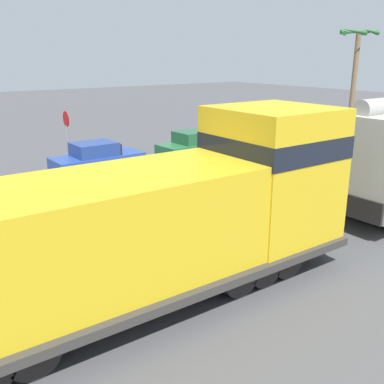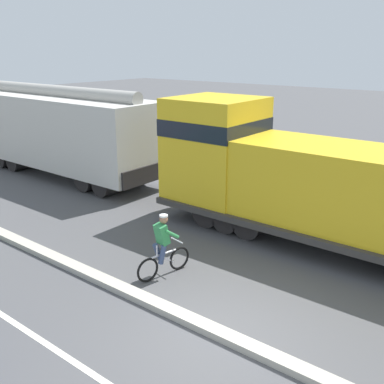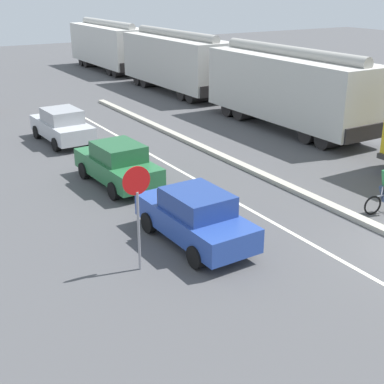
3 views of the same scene
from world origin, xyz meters
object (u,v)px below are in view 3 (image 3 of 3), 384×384
object	(u,v)px
hopper_car_trailing	(108,46)
parked_car_blue	(195,217)
hopper_car_lead	(289,88)
parked_car_green	(118,164)
stop_sign	(137,199)
hopper_car_middle	(176,62)
parked_car_silver	(62,126)

from	to	relation	value
hopper_car_trailing	parked_car_blue	xyz separation A→B (m)	(-10.99, -31.92, -1.26)
hopper_car_lead	parked_car_green	distance (m)	11.42
hopper_car_trailing	stop_sign	distance (m)	35.03
hopper_car_middle	parked_car_blue	size ratio (longest dim) A/B	2.50
hopper_car_lead	stop_sign	distance (m)	16.04
hopper_car_middle	parked_car_silver	distance (m)	13.56
parked_car_blue	hopper_car_lead	bearing A→B (deg)	38.45
hopper_car_lead	hopper_car_middle	world-z (taller)	same
parked_car_silver	stop_sign	world-z (taller)	stop_sign
hopper_car_lead	parked_car_blue	xyz separation A→B (m)	(-10.99, -8.72, -1.26)
hopper_car_lead	hopper_car_middle	distance (m)	11.60
stop_sign	hopper_car_middle	bearing A→B (deg)	57.99
hopper_car_lead	parked_car_blue	distance (m)	14.09
hopper_car_middle	hopper_car_trailing	world-z (taller)	same
parked_car_blue	parked_car_green	size ratio (longest dim) A/B	0.99
hopper_car_middle	stop_sign	distance (m)	24.65
hopper_car_lead	hopper_car_middle	xyz separation A→B (m)	(0.00, 11.60, 0.00)
stop_sign	parked_car_green	bearing A→B (deg)	70.81
hopper_car_lead	parked_car_silver	bearing A→B (deg)	162.01
hopper_car_middle	hopper_car_trailing	bearing A→B (deg)	90.00
stop_sign	parked_car_blue	bearing A→B (deg)	15.61
hopper_car_lead	parked_car_silver	xyz separation A→B (m)	(-10.82, 3.51, -1.26)
parked_car_blue	parked_car_green	distance (m)	5.61
hopper_car_trailing	stop_sign	bearing A→B (deg)	-111.90
hopper_car_middle	parked_car_green	xyz separation A→B (m)	(-10.91, -14.72, -1.26)
stop_sign	parked_car_silver	bearing A→B (deg)	80.05
parked_car_green	hopper_car_middle	bearing A→B (deg)	53.44
hopper_car_lead	parked_car_blue	world-z (taller)	hopper_car_lead
stop_sign	hopper_car_trailing	bearing A→B (deg)	68.10
hopper_car_middle	hopper_car_trailing	xyz separation A→B (m)	(0.00, 11.60, 0.00)
parked_car_blue	stop_sign	size ratio (longest dim) A/B	1.47
parked_car_green	parked_car_silver	world-z (taller)	same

